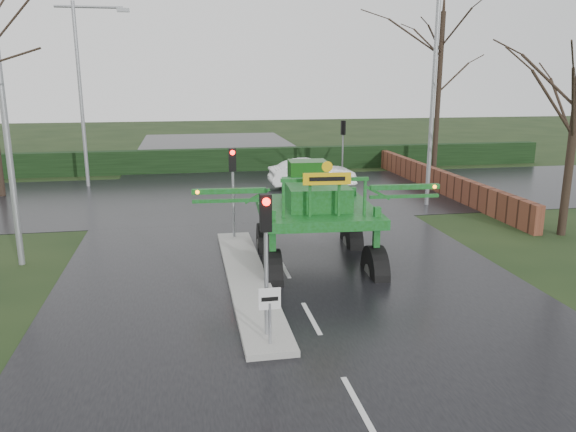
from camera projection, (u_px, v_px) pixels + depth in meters
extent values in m
plane|color=black|center=(311.00, 319.00, 14.43)|extent=(140.00, 140.00, 0.00)
cube|color=black|center=(259.00, 223.00, 23.97)|extent=(14.00, 80.00, 0.02)
cube|color=black|center=(244.00, 195.00, 29.70)|extent=(80.00, 12.00, 0.02)
cube|color=gray|center=(248.00, 279.00, 17.04)|extent=(1.20, 10.00, 0.16)
cube|color=black|center=(231.00, 160.00, 37.16)|extent=(44.00, 0.90, 1.50)
cube|color=#592D1E|center=(431.00, 178.00, 31.42)|extent=(0.40, 20.00, 1.20)
cylinder|color=gray|center=(270.00, 324.00, 12.61)|extent=(0.07, 0.07, 1.00)
cube|color=silver|center=(270.00, 299.00, 12.47)|extent=(0.50, 0.04, 0.50)
cube|color=black|center=(270.00, 299.00, 12.45)|extent=(0.38, 0.01, 0.10)
cylinder|color=gray|center=(266.00, 270.00, 12.82)|extent=(0.10, 0.10, 3.50)
cube|color=black|center=(266.00, 213.00, 12.50)|extent=(0.26, 0.22, 0.85)
sphere|color=#FF0C07|center=(266.00, 202.00, 12.31)|extent=(0.18, 0.18, 0.18)
cylinder|color=gray|center=(233.00, 196.00, 20.94)|extent=(0.10, 0.10, 3.50)
cube|color=black|center=(232.00, 160.00, 20.62)|extent=(0.26, 0.22, 0.85)
sphere|color=#FF0C07|center=(232.00, 153.00, 20.42)|extent=(0.18, 0.18, 0.18)
cylinder|color=gray|center=(343.00, 150.00, 34.25)|extent=(0.10, 0.10, 3.50)
cube|color=black|center=(343.00, 128.00, 33.93)|extent=(0.26, 0.22, 0.85)
sphere|color=#FF0C07|center=(343.00, 123.00, 33.99)|extent=(0.18, 0.18, 0.18)
cylinder|color=gray|center=(4.00, 112.00, 17.46)|extent=(0.20, 0.20, 10.00)
cylinder|color=gray|center=(433.00, 101.00, 26.19)|extent=(0.20, 0.20, 10.00)
cylinder|color=gray|center=(81.00, 97.00, 30.82)|extent=(0.20, 0.20, 10.00)
cylinder|color=gray|center=(89.00, 7.00, 29.84)|extent=(3.52, 0.14, 0.14)
cube|color=gray|center=(123.00, 10.00, 30.18)|extent=(0.65, 0.30, 0.20)
cylinder|color=black|center=(573.00, 133.00, 21.23)|extent=(0.32, 0.32, 8.00)
cylinder|color=black|center=(438.00, 95.00, 35.58)|extent=(0.32, 0.32, 10.00)
cylinder|color=black|center=(219.00, 237.00, 18.54)|extent=(0.61, 1.83, 1.81)
cylinder|color=#595B56|center=(219.00, 237.00, 18.54)|extent=(0.57, 0.66, 0.63)
cube|color=#11480C|center=(218.00, 204.00, 18.27)|extent=(0.21, 0.21, 2.08)
cylinder|color=black|center=(316.00, 234.00, 18.91)|extent=(0.61, 1.83, 1.81)
cylinder|color=#595B56|center=(316.00, 234.00, 18.91)|extent=(0.57, 0.66, 0.63)
cube|color=#11480C|center=(316.00, 201.00, 18.64)|extent=(0.21, 0.21, 2.08)
cylinder|color=black|center=(219.00, 270.00, 15.41)|extent=(0.61, 1.83, 1.81)
cylinder|color=#595B56|center=(219.00, 270.00, 15.41)|extent=(0.57, 0.66, 0.63)
cube|color=#11480C|center=(218.00, 230.00, 15.14)|extent=(0.21, 0.21, 2.08)
cylinder|color=black|center=(335.00, 265.00, 15.78)|extent=(0.61, 1.83, 1.81)
cylinder|color=#595B56|center=(335.00, 265.00, 15.78)|extent=(0.57, 0.66, 0.63)
cube|color=#11480C|center=(336.00, 226.00, 15.51)|extent=(0.21, 0.21, 2.08)
cube|color=#11480C|center=(272.00, 195.00, 16.75)|extent=(4.06, 4.57, 0.32)
cube|color=#11480C|center=(271.00, 178.00, 16.80)|extent=(2.16, 2.83, 0.81)
cube|color=#134510|center=(266.00, 159.00, 18.47)|extent=(1.42, 1.17, 1.17)
cube|color=#11480C|center=(277.00, 158.00, 15.04)|extent=(2.71, 0.28, 0.11)
cube|color=#11480C|center=(172.00, 172.00, 15.87)|extent=(2.35, 0.31, 0.16)
sphere|color=orange|center=(135.00, 173.00, 15.67)|extent=(0.13, 0.13, 0.13)
cube|color=#11480C|center=(371.00, 168.00, 16.54)|extent=(2.35, 0.31, 0.16)
sphere|color=orange|center=(404.00, 168.00, 16.57)|extent=(0.13, 0.13, 0.13)
cube|color=#DEAC0B|center=(278.00, 157.00, 14.67)|extent=(1.45, 0.15, 0.36)
cube|color=black|center=(278.00, 157.00, 14.67)|extent=(1.08, 0.08, 0.13)
cylinder|color=#DEAC0B|center=(278.00, 143.00, 14.59)|extent=(0.33, 0.06, 0.33)
imported|color=white|center=(312.00, 188.00, 31.65)|extent=(4.85, 1.77, 1.59)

